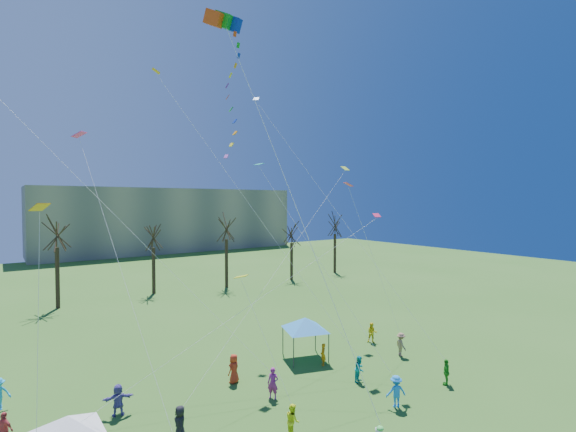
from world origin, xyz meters
TOP-DOWN VIEW (x-y plane):
  - distant_building at (22.00, 82.00)m, footprint 60.00×14.00m
  - bare_tree_row at (3.25, 36.34)m, footprint 69.04×8.10m
  - big_box_kite at (-1.80, 5.09)m, footprint 2.64×5.29m
  - canopy_tent_white at (-10.02, 4.82)m, footprint 3.89×3.89m
  - canopy_tent_blue at (6.38, 9.57)m, footprint 3.94×3.94m
  - festival_crowd at (-1.08, 5.92)m, footprint 26.54×14.14m
  - small_kites_aloft at (0.85, 11.10)m, footprint 28.01×17.90m

SIDE VIEW (x-z plane):
  - festival_crowd at x=-1.08m, z-range -0.05..1.81m
  - canopy_tent_white at x=-10.02m, z-range 1.01..3.93m
  - canopy_tent_blue at x=6.38m, z-range 1.08..4.21m
  - bare_tree_row at x=3.25m, z-range 1.72..12.33m
  - distant_building at x=22.00m, z-range 0.00..15.00m
  - small_kites_aloft at x=0.85m, z-range -1.76..29.06m
  - big_box_kite at x=-1.80m, z-range 6.66..28.13m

